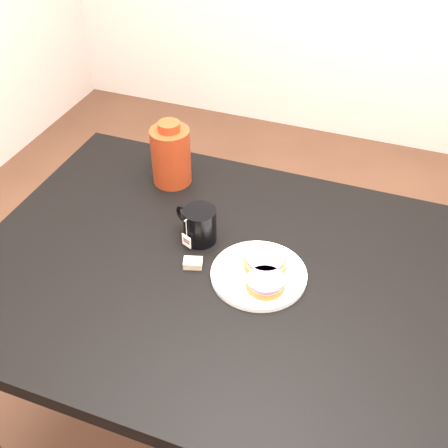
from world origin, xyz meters
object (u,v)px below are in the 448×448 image
object	(u,v)px
bagel_package	(171,155)
table	(255,302)
plate	(259,274)
bagel_back	(265,262)
mug	(199,225)
bagel_front	(265,283)
teabag_pouch	(193,263)

from	to	relation	value
bagel_package	table	bearing A→B (deg)	-39.79
table	plate	distance (m)	0.09
bagel_back	mug	size ratio (longest dim) A/B	1.09
bagel_package	bagel_front	bearing A→B (deg)	-40.29
bagel_front	bagel_package	xyz separation A→B (m)	(-0.38, 0.32, 0.06)
mug	plate	bearing A→B (deg)	-0.15
bagel_back	bagel_package	xyz separation A→B (m)	(-0.36, 0.26, 0.06)
bagel_back	teabag_pouch	size ratio (longest dim) A/B	3.24
mug	bagel_back	bearing A→B (deg)	8.14
mug	teabag_pouch	bearing A→B (deg)	-54.51
bagel_front	plate	bearing A→B (deg)	126.09
plate	teabag_pouch	distance (m)	0.16
table	bagel_package	size ratio (longest dim) A/B	7.34
plate	bagel_package	xyz separation A→B (m)	(-0.35, 0.29, 0.08)
teabag_pouch	bagel_package	xyz separation A→B (m)	(-0.19, 0.31, 0.08)
bagel_back	bagel_package	world-z (taller)	bagel_package
table	bagel_back	size ratio (longest dim) A/B	9.61
mug	bagel_front	bearing A→B (deg)	-5.97
bagel_front	bagel_package	bearing A→B (deg)	139.71
mug	bagel_package	distance (m)	0.27
bagel_back	mug	world-z (taller)	mug
bagel_back	bagel_package	distance (m)	0.45
plate	bagel_front	bearing A→B (deg)	-53.91
table	teabag_pouch	bearing A→B (deg)	-174.48
bagel_front	teabag_pouch	size ratio (longest dim) A/B	2.57
plate	bagel_front	xyz separation A→B (m)	(0.03, -0.04, 0.02)
bagel_front	teabag_pouch	world-z (taller)	bagel_front
plate	bagel_back	size ratio (longest dim) A/B	1.56
bagel_back	teabag_pouch	xyz separation A→B (m)	(-0.17, -0.05, -0.02)
mug	table	bearing A→B (deg)	-2.19
bagel_front	table	bearing A→B (deg)	134.51
table	plate	bearing A→B (deg)	59.63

